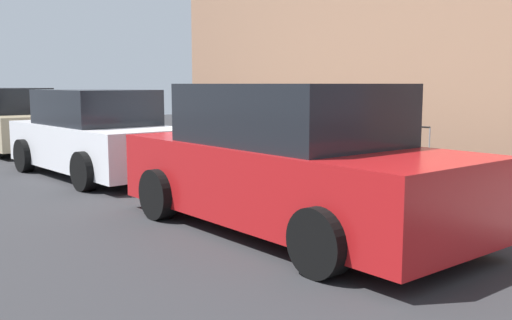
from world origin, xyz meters
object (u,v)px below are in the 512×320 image
Objects in this scene: suitcase_teal_4 at (316,158)px; suitcase_maroon_9 at (219,149)px; parked_car_red_0 at (289,163)px; suitcase_silver_3 at (335,165)px; suitcase_olive_7 at (256,150)px; parked_car_white_1 at (96,136)px; parked_car_beige_2 at (5,121)px; suitcase_red_5 at (290,159)px; suitcase_olive_0 at (418,173)px; fire_hydrant at (201,141)px; bollard_post at (182,140)px; suitcase_black_6 at (273,155)px; suitcase_maroon_2 at (362,171)px; suitcase_navy_8 at (238,149)px; suitcase_navy_1 at (387,173)px.

suitcase_teal_4 is 2.53m from suitcase_maroon_9.
parked_car_red_0 reaches higher than suitcase_teal_4.
suitcase_silver_3 is 1.01× the size of suitcase_maroon_9.
parked_car_white_1 is at bearing 45.86° from suitcase_olive_7.
suitcase_olive_7 is at bearing -164.18° from parked_car_beige_2.
suitcase_teal_4 reaches higher than suitcase_red_5.
parked_car_white_1 is at bearing 21.12° from suitcase_olive_0.
suitcase_olive_7 is at bearing 179.51° from fire_hydrant.
bollard_post is 0.16× the size of parked_car_beige_2.
suitcase_olive_0 is 2.99m from suitcase_black_6.
suitcase_red_5 is 0.85× the size of suitcase_olive_7.
suitcase_maroon_2 is at bearing -178.79° from suitcase_maroon_9.
suitcase_red_5 is at bearing -144.94° from parked_car_white_1.
suitcase_silver_3 is 0.52m from suitcase_teal_4.
suitcase_maroon_9 is 0.72m from fire_hydrant.
suitcase_olive_0 is 11.23m from parked_car_beige_2.
suitcase_black_6 is at bearing -165.08° from parked_car_beige_2.
suitcase_olive_0 reaches higher than suitcase_navy_8.
fire_hydrant is 1.01× the size of bollard_post.
suitcase_olive_7 is 3.00m from parked_car_white_1.
bollard_post is (2.77, 0.13, 0.06)m from suitcase_black_6.
suitcase_maroon_2 is 1.52m from suitcase_red_5.
suitcase_teal_4 is at bearing -2.43° from suitcase_olive_0.
suitcase_black_6 reaches higher than suitcase_navy_1.
suitcase_silver_3 reaches higher than suitcase_maroon_9.
suitcase_teal_4 reaches higher than suitcase_navy_8.
suitcase_navy_8 is 1.25× the size of bollard_post.
suitcase_red_5 is at bearing 0.62° from suitcase_olive_0.
suitcase_maroon_9 is at bearing -26.16° from parked_car_red_0.
suitcase_red_5 is 0.19× the size of parked_car_white_1.
suitcase_navy_8 reaches higher than suitcase_maroon_9.
suitcase_navy_1 is 2.51m from suitcase_black_6.
suitcase_navy_8 is at bearing -126.39° from parked_car_white_1.
suitcase_maroon_9 is (3.03, 0.03, -0.00)m from suitcase_silver_3.
suitcase_navy_1 is 5.48m from parked_car_white_1.
suitcase_navy_8 is at bearing 2.91° from suitcase_olive_7.
suitcase_olive_0 is 5.94m from parked_car_white_1.
parked_car_red_0 is at bearing 108.35° from suitcase_maroon_2.
suitcase_olive_0 is at bearing -179.38° from suitcase_red_5.
suitcase_navy_8 is at bearing 178.14° from fire_hydrant.
suitcase_maroon_2 is at bearing -179.45° from suitcase_olive_7.
suitcase_navy_1 is 2.98m from suitcase_olive_7.
suitcase_silver_3 is 9.74m from parked_car_beige_2.
suitcase_olive_0 is 1.29× the size of suitcase_maroon_2.
suitcase_olive_0 reaches higher than suitcase_maroon_2.
suitcase_red_5 is 1.27× the size of suitcase_maroon_9.
bollard_post is at bearing -83.71° from parked_car_white_1.
suitcase_black_6 is (1.47, -0.02, 0.02)m from suitcase_silver_3.
suitcase_navy_1 is 0.95× the size of suitcase_black_6.
bollard_post is at bearing 3.47° from suitcase_navy_8.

